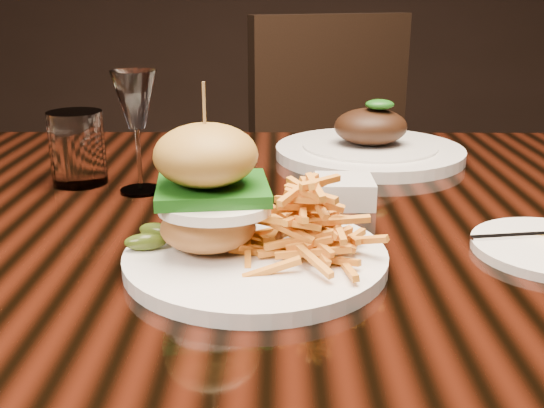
{
  "coord_description": "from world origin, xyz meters",
  "views": [
    {
      "loc": [
        -0.03,
        -0.75,
        1.01
      ],
      "look_at": [
        -0.04,
        -0.16,
        0.81
      ],
      "focal_mm": 42.0,
      "sensor_mm": 36.0,
      "label": 1
    }
  ],
  "objects_px": {
    "dining_table": "(300,265)",
    "wine_glass": "(135,105)",
    "far_dish": "(370,146)",
    "burger_plate": "(254,218)",
    "chair_far": "(349,176)"
  },
  "relations": [
    {
      "from": "burger_plate",
      "to": "far_dish",
      "type": "bearing_deg",
      "value": 73.13
    },
    {
      "from": "dining_table",
      "to": "wine_glass",
      "type": "height_order",
      "value": "wine_glass"
    },
    {
      "from": "dining_table",
      "to": "burger_plate",
      "type": "height_order",
      "value": "burger_plate"
    },
    {
      "from": "burger_plate",
      "to": "chair_far",
      "type": "height_order",
      "value": "chair_far"
    },
    {
      "from": "burger_plate",
      "to": "chair_far",
      "type": "relative_size",
      "value": 0.27
    },
    {
      "from": "dining_table",
      "to": "chair_far",
      "type": "bearing_deg",
      "value": 79.72
    },
    {
      "from": "dining_table",
      "to": "far_dish",
      "type": "xyz_separation_m",
      "value": [
        0.12,
        0.26,
        0.1
      ]
    },
    {
      "from": "wine_glass",
      "to": "far_dish",
      "type": "height_order",
      "value": "wine_glass"
    },
    {
      "from": "wine_glass",
      "to": "far_dish",
      "type": "distance_m",
      "value": 0.4
    },
    {
      "from": "dining_table",
      "to": "burger_plate",
      "type": "distance_m",
      "value": 0.22
    },
    {
      "from": "wine_glass",
      "to": "far_dish",
      "type": "bearing_deg",
      "value": 29.3
    },
    {
      "from": "burger_plate",
      "to": "far_dish",
      "type": "distance_m",
      "value": 0.46
    },
    {
      "from": "dining_table",
      "to": "chair_far",
      "type": "distance_m",
      "value": 0.91
    },
    {
      "from": "dining_table",
      "to": "far_dish",
      "type": "bearing_deg",
      "value": 65.11
    },
    {
      "from": "dining_table",
      "to": "burger_plate",
      "type": "xyz_separation_m",
      "value": [
        -0.05,
        -0.17,
        0.13
      ]
    }
  ]
}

